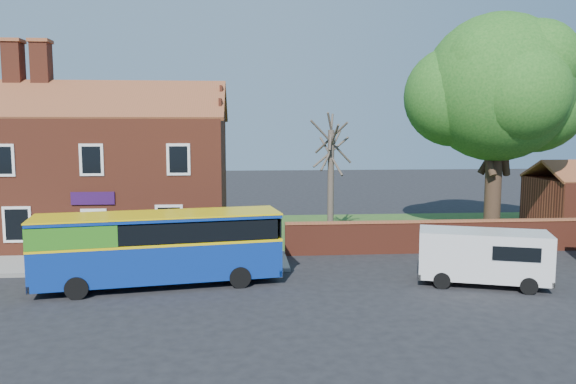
{
  "coord_description": "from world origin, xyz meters",
  "views": [
    {
      "loc": [
        -0.03,
        -19.26,
        6.12
      ],
      "look_at": [
        1.98,
        5.0,
        3.29
      ],
      "focal_mm": 35.0,
      "sensor_mm": 36.0,
      "label": 1
    }
  ],
  "objects": [
    {
      "name": "kerb",
      "position": [
        -7.0,
        4.0,
        0.07
      ],
      "size": [
        18.0,
        0.15,
        0.14
      ],
      "primitive_type": "cube",
      "color": "slate",
      "rests_on": "ground"
    },
    {
      "name": "van_near",
      "position": [
        9.29,
        1.33,
        1.19
      ],
      "size": [
        5.19,
        3.36,
        2.12
      ],
      "rotation": [
        0.0,
        0.0,
        -0.32
      ],
      "color": "silver",
      "rests_on": "ground"
    },
    {
      "name": "boundary_wall",
      "position": [
        13.0,
        7.0,
        0.81
      ],
      "size": [
        22.0,
        0.38,
        1.6
      ],
      "color": "maroon",
      "rests_on": "ground"
    },
    {
      "name": "grass_strip",
      "position": [
        13.0,
        13.0,
        0.02
      ],
      "size": [
        26.0,
        12.0,
        0.04
      ],
      "primitive_type": "cube",
      "color": "#426B28",
      "rests_on": "ground"
    },
    {
      "name": "bus",
      "position": [
        -3.51,
        2.25,
        1.61
      ],
      "size": [
        9.5,
        3.82,
        2.82
      ],
      "rotation": [
        0.0,
        0.0,
        0.16
      ],
      "color": "navy",
      "rests_on": "ground"
    },
    {
      "name": "bare_tree",
      "position": [
        4.73,
        10.38,
        3.34
      ],
      "size": [
        2.44,
        2.91,
        6.52
      ],
      "color": "#4C4238",
      "rests_on": "ground"
    },
    {
      "name": "shop_building",
      "position": [
        -7.02,
        11.5,
        3.41
      ],
      "size": [
        12.3,
        8.13,
        10.5
      ],
      "color": "maroon",
      "rests_on": "ground"
    },
    {
      "name": "pavement",
      "position": [
        -7.0,
        5.75,
        0.06
      ],
      "size": [
        18.0,
        3.5,
        0.12
      ],
      "primitive_type": "cube",
      "color": "gray",
      "rests_on": "ground"
    },
    {
      "name": "ground",
      "position": [
        0.0,
        0.0,
        0.0
      ],
      "size": [
        120.0,
        120.0,
        0.0
      ],
      "primitive_type": "plane",
      "color": "black",
      "rests_on": "ground"
    },
    {
      "name": "large_tree",
      "position": [
        13.77,
        10.43,
        7.95
      ],
      "size": [
        9.96,
        7.88,
        12.15
      ],
      "color": "black",
      "rests_on": "ground"
    }
  ]
}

